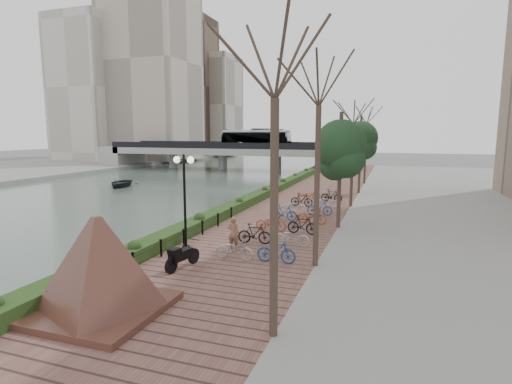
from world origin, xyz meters
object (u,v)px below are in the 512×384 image
at_px(motorcycle, 183,255).
at_px(boat, 121,183).
at_px(lamppost, 184,180).
at_px(pedestrian, 234,233).
at_px(granite_monument, 99,264).

bearing_deg(motorcycle, boat, 142.45).
height_order(lamppost, pedestrian, lamppost).
bearing_deg(pedestrian, lamppost, 12.94).
xyz_separation_m(granite_monument, motorcycle, (0.37, 4.28, -0.96)).
height_order(motorcycle, boat, motorcycle).
bearing_deg(boat, motorcycle, -65.33).
bearing_deg(pedestrian, granite_monument, 79.88).
height_order(granite_monument, boat, granite_monument).
distance_m(lamppost, pedestrian, 3.33).
distance_m(motorcycle, pedestrian, 3.23).
relative_size(granite_monument, pedestrian, 3.38).
bearing_deg(granite_monument, boat, 126.63).
bearing_deg(motorcycle, granite_monument, -84.53).
xyz_separation_m(lamppost, pedestrian, (2.21, 0.51, -2.43)).
distance_m(pedestrian, boat, 28.63).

